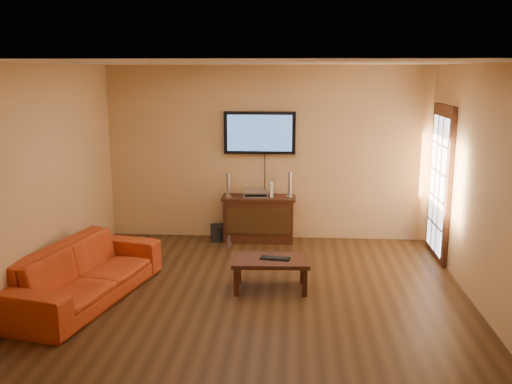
# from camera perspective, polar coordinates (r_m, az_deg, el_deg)

# --- Properties ---
(ground_plane) EXTENTS (5.00, 5.00, 0.00)m
(ground_plane) POSITION_cam_1_polar(r_m,az_deg,el_deg) (6.82, 0.03, -10.52)
(ground_plane) COLOR #301D0D
(ground_plane) RESTS_ON ground
(room_walls) EXTENTS (5.00, 5.00, 5.00)m
(room_walls) POSITION_cam_1_polar(r_m,az_deg,el_deg) (6.98, 0.39, 4.41)
(room_walls) COLOR tan
(room_walls) RESTS_ON ground
(french_door) EXTENTS (0.07, 1.02, 2.22)m
(french_door) POSITION_cam_1_polar(r_m,az_deg,el_deg) (8.38, 17.89, 0.71)
(french_door) COLOR black
(french_door) RESTS_ON ground
(media_console) EXTENTS (1.13, 0.43, 0.71)m
(media_console) POSITION_cam_1_polar(r_m,az_deg,el_deg) (8.87, 0.28, -2.68)
(media_console) COLOR black
(media_console) RESTS_ON ground
(television) EXTENTS (1.10, 0.08, 0.65)m
(television) POSITION_cam_1_polar(r_m,az_deg,el_deg) (8.80, 0.37, 5.94)
(television) COLOR black
(television) RESTS_ON ground
(coffee_table) EXTENTS (0.95, 0.60, 0.39)m
(coffee_table) POSITION_cam_1_polar(r_m,az_deg,el_deg) (6.95, 1.48, -7.10)
(coffee_table) COLOR black
(coffee_table) RESTS_ON ground
(sofa) EXTENTS (1.12, 2.30, 0.87)m
(sofa) POSITION_cam_1_polar(r_m,az_deg,el_deg) (6.91, -16.80, -6.91)
(sofa) COLOR #AC3613
(sofa) RESTS_ON ground
(speaker_left) EXTENTS (0.10, 0.10, 0.36)m
(speaker_left) POSITION_cam_1_polar(r_m,az_deg,el_deg) (8.76, -2.82, 0.61)
(speaker_left) COLOR silver
(speaker_left) RESTS_ON media_console
(speaker_right) EXTENTS (0.11, 0.11, 0.39)m
(speaker_right) POSITION_cam_1_polar(r_m,az_deg,el_deg) (8.75, 3.39, 0.66)
(speaker_right) COLOR silver
(speaker_right) RESTS_ON media_console
(av_receiver) EXTENTS (0.40, 0.30, 0.09)m
(av_receiver) POSITION_cam_1_polar(r_m,az_deg,el_deg) (8.78, -0.02, -0.16)
(av_receiver) COLOR silver
(av_receiver) RESTS_ON media_console
(game_console) EXTENTS (0.07, 0.17, 0.22)m
(game_console) POSITION_cam_1_polar(r_m,az_deg,el_deg) (8.78, 1.54, 0.28)
(game_console) COLOR white
(game_console) RESTS_ON media_console
(subwoofer) EXTENTS (0.28, 0.28, 0.24)m
(subwoofer) POSITION_cam_1_polar(r_m,az_deg,el_deg) (8.99, -3.76, -4.07)
(subwoofer) COLOR black
(subwoofer) RESTS_ON ground
(bottle) EXTENTS (0.07, 0.07, 0.19)m
(bottle) POSITION_cam_1_polar(r_m,az_deg,el_deg) (8.60, -2.71, -5.03)
(bottle) COLOR white
(bottle) RESTS_ON ground
(keyboard) EXTENTS (0.37, 0.18, 0.02)m
(keyboard) POSITION_cam_1_polar(r_m,az_deg,el_deg) (6.91, 1.94, -6.63)
(keyboard) COLOR black
(keyboard) RESTS_ON coffee_table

